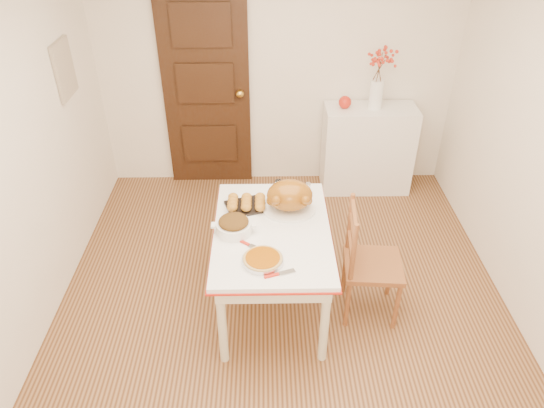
{
  "coord_description": "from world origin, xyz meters",
  "views": [
    {
      "loc": [
        -0.13,
        -2.74,
        2.86
      ],
      "look_at": [
        -0.08,
        0.12,
        0.91
      ],
      "focal_mm": 33.06,
      "sensor_mm": 36.0,
      "label": 1
    }
  ],
  "objects_px": {
    "kitchen_table": "(272,268)",
    "pumpkin_pie": "(263,259)",
    "chair_oak": "(373,263)",
    "sideboard": "(367,149)",
    "turkey_platter": "(290,197)"
  },
  "relations": [
    {
      "from": "chair_oak",
      "to": "turkey_platter",
      "type": "relative_size",
      "value": 2.39
    },
    {
      "from": "turkey_platter",
      "to": "pumpkin_pie",
      "type": "height_order",
      "value": "turkey_platter"
    },
    {
      "from": "kitchen_table",
      "to": "pumpkin_pie",
      "type": "height_order",
      "value": "pumpkin_pie"
    },
    {
      "from": "kitchen_table",
      "to": "pumpkin_pie",
      "type": "bearing_deg",
      "value": -100.56
    },
    {
      "from": "pumpkin_pie",
      "to": "sideboard",
      "type": "bearing_deg",
      "value": 62.69
    },
    {
      "from": "kitchen_table",
      "to": "turkey_platter",
      "type": "bearing_deg",
      "value": 59.24
    },
    {
      "from": "kitchen_table",
      "to": "chair_oak",
      "type": "xyz_separation_m",
      "value": [
        0.73,
        -0.07,
        0.1
      ]
    },
    {
      "from": "chair_oak",
      "to": "pumpkin_pie",
      "type": "distance_m",
      "value": 0.9
    },
    {
      "from": "sideboard",
      "to": "chair_oak",
      "type": "height_order",
      "value": "chair_oak"
    },
    {
      "from": "kitchen_table",
      "to": "chair_oak",
      "type": "height_order",
      "value": "chair_oak"
    },
    {
      "from": "sideboard",
      "to": "turkey_platter",
      "type": "height_order",
      "value": "turkey_platter"
    },
    {
      "from": "sideboard",
      "to": "pumpkin_pie",
      "type": "bearing_deg",
      "value": -117.31
    },
    {
      "from": "sideboard",
      "to": "kitchen_table",
      "type": "distance_m",
      "value": 1.98
    },
    {
      "from": "sideboard",
      "to": "turkey_platter",
      "type": "bearing_deg",
      "value": -120.24
    },
    {
      "from": "pumpkin_pie",
      "to": "turkey_platter",
      "type": "bearing_deg",
      "value": 71.05
    }
  ]
}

